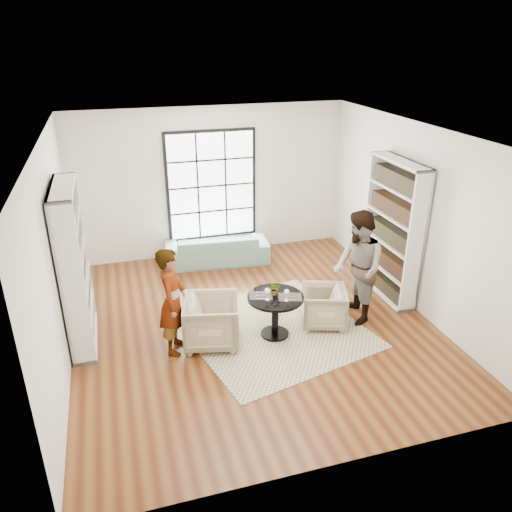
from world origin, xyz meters
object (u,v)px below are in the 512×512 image
object	(u,v)px
pedestal_table	(275,307)
person_right	(358,268)
sofa	(217,248)
wine_glass_right	(287,293)
armchair_left	(212,321)
person_left	(173,301)
wine_glass_left	(267,291)
armchair_right	(323,307)
flower_centerpiece	(274,289)

from	to	relation	value
pedestal_table	person_right	world-z (taller)	person_right
pedestal_table	sofa	size ratio (longest dim) A/B	0.41
sofa	wine_glass_right	world-z (taller)	wine_glass_right
pedestal_table	person_right	size ratio (longest dim) A/B	0.46
sofa	person_right	world-z (taller)	person_right
sofa	armchair_left	distance (m)	2.89
armchair_left	person_left	bearing A→B (deg)	102.80
wine_glass_left	person_right	bearing A→B (deg)	5.93
armchair_right	wine_glass_left	bearing A→B (deg)	-62.26
flower_centerpiece	armchair_left	bearing A→B (deg)	179.62
armchair_left	person_right	xyz separation A→B (m)	(2.34, 0.03, 0.54)
wine_glass_left	flower_centerpiece	size ratio (longest dim) A/B	1.03
armchair_left	sofa	bearing A→B (deg)	-1.07
person_left	sofa	bearing A→B (deg)	-4.86
armchair_left	flower_centerpiece	size ratio (longest dim) A/B	4.36
wine_glass_left	pedestal_table	bearing A→B (deg)	23.71
pedestal_table	armchair_right	distance (m)	0.86
armchair_right	pedestal_table	bearing A→B (deg)	-65.02
armchair_right	person_left	xyz separation A→B (m)	(-2.34, -0.03, 0.49)
sofa	armchair_left	xyz separation A→B (m)	(-0.69, -2.80, 0.07)
sofa	armchair_right	world-z (taller)	armchair_right
armchair_left	wine_glass_right	xyz separation A→B (m)	(1.07, -0.24, 0.44)
sofa	wine_glass_left	bearing A→B (deg)	97.80
wine_glass_left	flower_centerpiece	distance (m)	0.20
armchair_left	person_left	distance (m)	0.70
wine_glass_right	flower_centerpiece	size ratio (longest dim) A/B	1.00
sofa	person_left	xyz separation A→B (m)	(-1.24, -2.80, 0.50)
person_right	pedestal_table	bearing A→B (deg)	-80.72
wine_glass_left	wine_glass_right	world-z (taller)	wine_glass_left
sofa	person_left	bearing A→B (deg)	71.55
pedestal_table	armchair_left	size ratio (longest dim) A/B	1.04
person_right	wine_glass_left	size ratio (longest dim) A/B	9.52
wine_glass_right	flower_centerpiece	distance (m)	0.26
person_left	wine_glass_left	xyz separation A→B (m)	(1.36, -0.13, 0.01)
wine_glass_right	wine_glass_left	bearing A→B (deg)	158.08
wine_glass_right	flower_centerpiece	xyz separation A→B (m)	(-0.11, 0.23, -0.04)
pedestal_table	flower_centerpiece	world-z (taller)	flower_centerpiece
sofa	flower_centerpiece	distance (m)	2.86
person_right	wine_glass_right	bearing A→B (deg)	-72.90
sofa	person_right	distance (m)	3.29
pedestal_table	armchair_left	xyz separation A→B (m)	(-0.96, 0.07, -0.12)
person_right	flower_centerpiece	xyz separation A→B (m)	(-1.38, -0.03, -0.14)
wine_glass_right	person_right	bearing A→B (deg)	11.72
armchair_right	person_left	distance (m)	2.39
person_right	wine_glass_left	xyz separation A→B (m)	(-1.53, -0.16, -0.10)
person_right	wine_glass_right	world-z (taller)	person_right
person_left	flower_centerpiece	world-z (taller)	person_left
armchair_left	person_right	size ratio (longest dim) A/B	0.45
person_right	flower_centerpiece	distance (m)	1.39
person_left	flower_centerpiece	xyz separation A→B (m)	(1.51, -0.01, -0.03)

